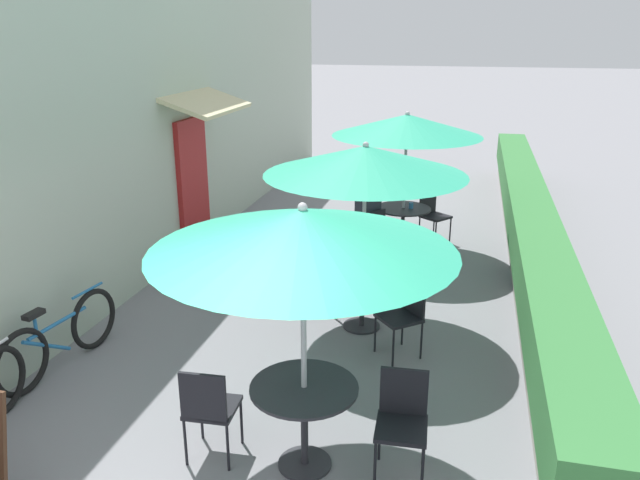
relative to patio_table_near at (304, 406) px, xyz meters
The scene contains 18 objects.
cafe_facade_wall 6.39m from the patio_table_near, 121.42° to the left, with size 0.98×13.98×4.20m.
planter_hedge 5.71m from the patio_table_near, 68.86° to the left, with size 0.60×12.98×1.01m.
patio_table_near is the anchor object (origin of this frame).
patio_umbrella_near 1.46m from the patio_table_near, ahead, with size 2.27×2.27×2.23m.
cafe_chair_near_left 0.78m from the patio_table_near, ahead, with size 0.42×0.42×0.87m.
cafe_chair_near_right 0.78m from the patio_table_near, behind, with size 0.42×0.42×0.87m.
patio_table_mid 2.58m from the patio_table_near, 89.67° to the left, with size 0.86×0.86×0.74m.
patio_umbrella_mid 2.96m from the patio_table_near, 89.67° to the left, with size 2.27×2.27×2.23m.
cafe_chair_mid_left 2.12m from the patio_table_near, 74.29° to the left, with size 0.56×0.56×0.87m.
cafe_chair_mid_right 3.16m from the patio_table_near, 99.93° to the left, with size 0.56×0.56×0.87m.
coffee_cup_mid 2.75m from the patio_table_near, 90.18° to the left, with size 0.07×0.07×0.09m.
patio_table_far 5.34m from the patio_table_near, 88.12° to the left, with size 0.86×0.86×0.74m.
patio_umbrella_far 5.53m from the patio_table_near, 88.12° to the left, with size 2.27×2.27×2.23m.
cafe_chair_far_left 4.69m from the patio_table_near, 92.93° to the left, with size 0.56×0.56×0.87m.
seated_patron_far_left 4.76m from the patio_table_near, 93.95° to the left, with size 0.51×0.50×1.25m.
cafe_chair_far_right 6.02m from the patio_table_near, 84.37° to the left, with size 0.56×0.56×0.87m.
coffee_cup_far 5.34m from the patio_table_near, 86.84° to the left, with size 0.07×0.07×0.09m.
bicycle_second 3.00m from the patio_table_near, 162.97° to the left, with size 0.28×1.70×0.78m.
Camera 1 is at (1.82, -2.54, 3.40)m, focal length 35.00 mm.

